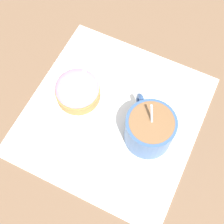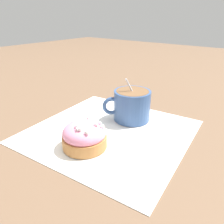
{
  "view_description": "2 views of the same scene",
  "coord_description": "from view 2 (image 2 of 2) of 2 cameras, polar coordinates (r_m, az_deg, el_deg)",
  "views": [
    {
      "loc": [
        -0.12,
        0.21,
        0.54
      ],
      "look_at": [
        -0.0,
        0.01,
        0.04
      ],
      "focal_mm": 50.0,
      "sensor_mm": 36.0,
      "label": 1
    },
    {
      "loc": [
        0.33,
        0.26,
        0.24
      ],
      "look_at": [
        -0.02,
        -0.01,
        0.04
      ],
      "focal_mm": 35.0,
      "sensor_mm": 36.0,
      "label": 2
    }
  ],
  "objects": [
    {
      "name": "paper_napkin",
      "position": [
        0.48,
        -0.54,
        -5.01
      ],
      "size": [
        0.35,
        0.36,
        0.0
      ],
      "color": "white",
      "rests_on": "ground_plane"
    },
    {
      "name": "ground_plane",
      "position": [
        0.48,
        -0.54,
        -5.16
      ],
      "size": [
        3.0,
        3.0,
        0.0
      ],
      "primitive_type": "plane",
      "color": "brown"
    },
    {
      "name": "frosted_pastry",
      "position": [
        0.42,
        -6.93,
        -6.25
      ],
      "size": [
        0.09,
        0.09,
        0.05
      ],
      "color": "#B2753D",
      "rests_on": "paper_napkin"
    },
    {
      "name": "coffee_cup",
      "position": [
        0.52,
        5.11,
        2.09
      ],
      "size": [
        0.1,
        0.1,
        0.1
      ],
      "color": "#335184",
      "rests_on": "paper_napkin"
    }
  ]
}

